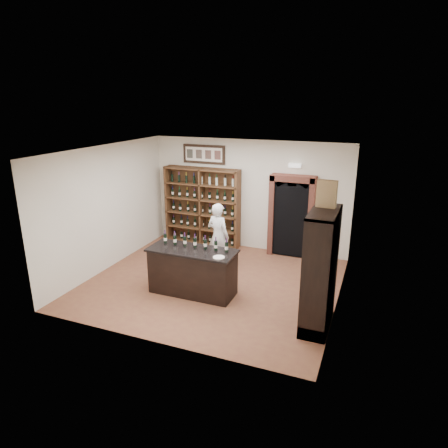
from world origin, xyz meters
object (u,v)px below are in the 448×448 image
(counter_bottle_0, at_px, (165,238))
(side_cabinet, at_px, (321,288))
(shopkeeper, at_px, (218,236))
(wine_shelf, at_px, (203,206))
(wine_crate, at_px, (327,194))
(tasting_counter, at_px, (193,272))

(counter_bottle_0, relative_size, side_cabinet, 0.14)
(counter_bottle_0, relative_size, shopkeeper, 0.18)
(wine_shelf, xyz_separation_m, wine_crate, (3.77, -2.97, 1.34))
(shopkeeper, distance_m, wine_crate, 3.47)
(shopkeeper, bearing_deg, side_cabinet, 162.53)
(tasting_counter, relative_size, side_cabinet, 0.85)
(wine_shelf, height_order, side_cabinet, same)
(counter_bottle_0, relative_size, wine_crate, 0.63)
(counter_bottle_0, bearing_deg, wine_crate, -3.10)
(tasting_counter, bearing_deg, wine_crate, -0.88)
(shopkeeper, relative_size, wine_crate, 3.44)
(side_cabinet, relative_size, shopkeeper, 1.34)
(wine_shelf, relative_size, wine_crate, 4.59)
(tasting_counter, xyz_separation_m, shopkeeper, (-0.01, 1.46, 0.33))
(wine_shelf, xyz_separation_m, tasting_counter, (1.10, -2.93, -0.61))
(side_cabinet, bearing_deg, tasting_counter, 173.72)
(wine_crate, bearing_deg, counter_bottle_0, -179.09)
(side_cabinet, bearing_deg, shopkeeper, 147.25)
(tasting_counter, xyz_separation_m, side_cabinet, (2.72, -0.30, 0.26))
(counter_bottle_0, height_order, side_cabinet, side_cabinet)
(wine_shelf, relative_size, counter_bottle_0, 7.33)
(tasting_counter, distance_m, counter_bottle_0, 0.96)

